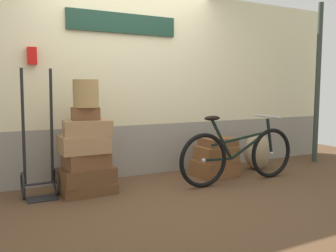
{
  "coord_description": "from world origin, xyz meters",
  "views": [
    {
      "loc": [
        -1.76,
        -3.74,
        1.2
      ],
      "look_at": [
        0.28,
        0.15,
        0.74
      ],
      "focal_mm": 38.28,
      "sensor_mm": 36.0,
      "label": 1
    }
  ],
  "objects_px": {
    "suitcase_5": "(85,114)",
    "wicker_basket": "(86,93)",
    "suitcase_2": "(86,160)",
    "suitcase_7": "(216,153)",
    "luggage_trolley": "(39,168)",
    "bicycle": "(239,155)",
    "suitcase_4": "(87,127)",
    "suitcase_6": "(215,168)",
    "suitcase_1": "(87,176)",
    "burlap_sack": "(257,151)",
    "suitcase_3": "(84,144)",
    "suitcase_8": "(218,142)",
    "suitcase_0": "(88,188)"
  },
  "relations": [
    {
      "from": "suitcase_5",
      "to": "wicker_basket",
      "type": "relative_size",
      "value": 0.97
    },
    {
      "from": "suitcase_2",
      "to": "suitcase_7",
      "type": "bearing_deg",
      "value": -6.0
    },
    {
      "from": "luggage_trolley",
      "to": "bicycle",
      "type": "height_order",
      "value": "luggage_trolley"
    },
    {
      "from": "wicker_basket",
      "to": "suitcase_7",
      "type": "bearing_deg",
      "value": -0.65
    },
    {
      "from": "suitcase_4",
      "to": "luggage_trolley",
      "type": "height_order",
      "value": "luggage_trolley"
    },
    {
      "from": "suitcase_5",
      "to": "suitcase_6",
      "type": "xyz_separation_m",
      "value": [
        1.78,
        -0.01,
        -0.81
      ]
    },
    {
      "from": "suitcase_7",
      "to": "wicker_basket",
      "type": "bearing_deg",
      "value": -178.68
    },
    {
      "from": "bicycle",
      "to": "suitcase_1",
      "type": "bearing_deg",
      "value": 167.23
    },
    {
      "from": "suitcase_2",
      "to": "burlap_sack",
      "type": "xyz_separation_m",
      "value": [
        2.56,
        0.03,
        -0.12
      ]
    },
    {
      "from": "suitcase_2",
      "to": "suitcase_3",
      "type": "relative_size",
      "value": 0.9
    },
    {
      "from": "suitcase_2",
      "to": "suitcase_3",
      "type": "xyz_separation_m",
      "value": [
        -0.03,
        -0.01,
        0.19
      ]
    },
    {
      "from": "suitcase_1",
      "to": "suitcase_7",
      "type": "distance_m",
      "value": 1.8
    },
    {
      "from": "wicker_basket",
      "to": "suitcase_6",
      "type": "bearing_deg",
      "value": 0.19
    },
    {
      "from": "wicker_basket",
      "to": "luggage_trolley",
      "type": "distance_m",
      "value": 0.96
    },
    {
      "from": "suitcase_5",
      "to": "suitcase_7",
      "type": "bearing_deg",
      "value": 5.34
    },
    {
      "from": "suitcase_4",
      "to": "suitcase_8",
      "type": "xyz_separation_m",
      "value": [
        1.8,
        -0.01,
        -0.29
      ]
    },
    {
      "from": "suitcase_0",
      "to": "suitcase_4",
      "type": "relative_size",
      "value": 1.16
    },
    {
      "from": "suitcase_4",
      "to": "suitcase_5",
      "type": "relative_size",
      "value": 1.72
    },
    {
      "from": "suitcase_8",
      "to": "luggage_trolley",
      "type": "height_order",
      "value": "luggage_trolley"
    },
    {
      "from": "burlap_sack",
      "to": "suitcase_0",
      "type": "bearing_deg",
      "value": -179.38
    },
    {
      "from": "suitcase_4",
      "to": "suitcase_6",
      "type": "distance_m",
      "value": 1.88
    },
    {
      "from": "suitcase_5",
      "to": "burlap_sack",
      "type": "bearing_deg",
      "value": 6.76
    },
    {
      "from": "burlap_sack",
      "to": "suitcase_4",
      "type": "bearing_deg",
      "value": -179.34
    },
    {
      "from": "suitcase_0",
      "to": "wicker_basket",
      "type": "bearing_deg",
      "value": 17.37
    },
    {
      "from": "suitcase_4",
      "to": "suitcase_8",
      "type": "distance_m",
      "value": 1.82
    },
    {
      "from": "luggage_trolley",
      "to": "suitcase_6",
      "type": "bearing_deg",
      "value": -2.14
    },
    {
      "from": "luggage_trolley",
      "to": "suitcase_4",
      "type": "bearing_deg",
      "value": -10.44
    },
    {
      "from": "wicker_basket",
      "to": "burlap_sack",
      "type": "distance_m",
      "value": 2.7
    },
    {
      "from": "suitcase_4",
      "to": "burlap_sack",
      "type": "xyz_separation_m",
      "value": [
        2.55,
        0.03,
        -0.49
      ]
    },
    {
      "from": "luggage_trolley",
      "to": "suitcase_5",
      "type": "bearing_deg",
      "value": -8.0
    },
    {
      "from": "suitcase_4",
      "to": "suitcase_7",
      "type": "distance_m",
      "value": 1.83
    },
    {
      "from": "suitcase_2",
      "to": "burlap_sack",
      "type": "relative_size",
      "value": 0.88
    },
    {
      "from": "suitcase_0",
      "to": "suitcase_5",
      "type": "height_order",
      "value": "suitcase_5"
    },
    {
      "from": "suitcase_0",
      "to": "luggage_trolley",
      "type": "relative_size",
      "value": 0.42
    },
    {
      "from": "suitcase_3",
      "to": "suitcase_6",
      "type": "xyz_separation_m",
      "value": [
        1.81,
        0.03,
        -0.47
      ]
    },
    {
      "from": "suitcase_2",
      "to": "suitcase_8",
      "type": "height_order",
      "value": "suitcase_8"
    },
    {
      "from": "burlap_sack",
      "to": "suitcase_5",
      "type": "bearing_deg",
      "value": -179.88
    },
    {
      "from": "suitcase_0",
      "to": "suitcase_7",
      "type": "height_order",
      "value": "suitcase_7"
    },
    {
      "from": "suitcase_6",
      "to": "suitcase_8",
      "type": "height_order",
      "value": "suitcase_8"
    },
    {
      "from": "bicycle",
      "to": "suitcase_8",
      "type": "bearing_deg",
      "value": 94.26
    },
    {
      "from": "bicycle",
      "to": "suitcase_6",
      "type": "bearing_deg",
      "value": 98.49
    },
    {
      "from": "suitcase_0",
      "to": "suitcase_1",
      "type": "bearing_deg",
      "value": -147.68
    },
    {
      "from": "suitcase_1",
      "to": "wicker_basket",
      "type": "relative_size",
      "value": 1.92
    },
    {
      "from": "luggage_trolley",
      "to": "burlap_sack",
      "type": "bearing_deg",
      "value": -1.23
    },
    {
      "from": "suitcase_0",
      "to": "suitcase_4",
      "type": "height_order",
      "value": "suitcase_4"
    },
    {
      "from": "suitcase_3",
      "to": "suitcase_4",
      "type": "xyz_separation_m",
      "value": [
        0.04,
        0.02,
        0.18
      ]
    },
    {
      "from": "burlap_sack",
      "to": "bicycle",
      "type": "xyz_separation_m",
      "value": [
        -0.72,
        -0.45,
        0.08
      ]
    },
    {
      "from": "suitcase_6",
      "to": "bicycle",
      "type": "height_order",
      "value": "bicycle"
    },
    {
      "from": "suitcase_3",
      "to": "bicycle",
      "type": "bearing_deg",
      "value": -12.96
    },
    {
      "from": "suitcase_7",
      "to": "wicker_basket",
      "type": "distance_m",
      "value": 1.96
    }
  ]
}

